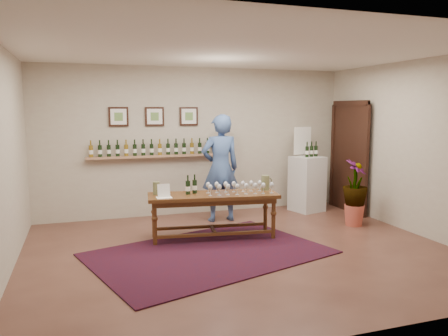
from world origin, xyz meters
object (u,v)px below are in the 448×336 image
object	(u,v)px
tasting_table	(213,200)
person	(220,168)
potted_plant	(355,193)
display_pedestal	(307,184)

from	to	relation	value
tasting_table	person	size ratio (longest dim) A/B	1.08
tasting_table	person	bearing A→B (deg)	74.07
potted_plant	person	distance (m)	2.39
display_pedestal	potted_plant	xyz separation A→B (m)	(0.23, -1.26, 0.04)
display_pedestal	person	world-z (taller)	person
display_pedestal	person	bearing A→B (deg)	-173.60
tasting_table	display_pedestal	xyz separation A→B (m)	(2.32, 1.21, -0.06)
display_pedestal	person	size ratio (longest dim) A/B	0.56
display_pedestal	potted_plant	distance (m)	1.28
tasting_table	potted_plant	world-z (taller)	potted_plant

